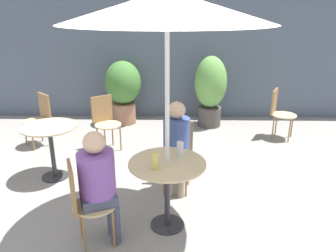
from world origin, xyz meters
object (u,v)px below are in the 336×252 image
Objects in this scene: beer_glass_0 at (180,150)px; potted_plant_0 at (123,88)px; seated_person_0 at (176,140)px; bistro_chair_1 at (84,198)px; cafe_table_far at (50,138)px; bistro_chair_4 at (105,118)px; bistro_chair_0 at (178,149)px; bistro_chair_3 at (40,115)px; seated_person_1 at (99,179)px; umbrella at (167,8)px; cafe_table_near at (167,176)px; beer_glass_1 at (155,161)px; potted_plant_1 at (210,88)px; bistro_chair_2 at (279,109)px.

potted_plant_0 reaches higher than beer_glass_0.
potted_plant_0 reaches higher than seated_person_0.
bistro_chair_1 is 1.36m from seated_person_0.
bistro_chair_4 reaches higher than cafe_table_far.
bistro_chair_0 is 1.00× the size of bistro_chair_3.
seated_person_1 is at bearing -119.96° from seated_person_0.
seated_person_0 is at bearing -68.66° from potted_plant_0.
beer_glass_0 is 1.41m from umbrella.
beer_glass_0 reaches higher than cafe_table_near.
cafe_table_far is (-1.60, 1.06, -0.02)m from cafe_table_near.
bistro_chair_0 is 1.91m from umbrella.
bistro_chair_1 is 0.74× the size of seated_person_0.
beer_glass_1 reaches higher than bistro_chair_4.
bistro_chair_3 is 3.15m from potted_plant_1.
bistro_chair_2 reaches higher than cafe_table_near.
potted_plant_0 is at bearing 74.41° from cafe_table_far.
bistro_chair_1 is 2.90m from bistro_chair_3.
beer_glass_0 reaches higher than bistro_chair_1.
bistro_chair_3 is at bearing 131.33° from beer_glass_1.
bistro_chair_0 is 1.00× the size of bistro_chair_2.
bistro_chair_0 is (0.12, 0.84, -0.07)m from cafe_table_near.
beer_glass_1 is at bearing -128.20° from cafe_table_near.
bistro_chair_3 and bistro_chair_4 have the same top height.
bistro_chair_2 is 1.00× the size of bistro_chair_4.
bistro_chair_1 is 1.00× the size of bistro_chair_4.
cafe_table_near is at bearing 180.00° from umbrella.
beer_glass_1 reaches higher than cafe_table_far.
cafe_table_near is 0.71m from seated_person_1.
bistro_chair_1 is at bearing -120.00° from bistro_chair_0.
umbrella is at bearing -33.52° from cafe_table_far.
seated_person_1 is 3.79m from potted_plant_1.
seated_person_0 reaches higher than seated_person_1.
beer_glass_1 is (0.67, 0.17, 0.31)m from bistro_chair_1.
beer_glass_0 is (2.33, -2.09, 0.31)m from bistro_chair_3.
potted_plant_0 is (-0.95, 3.38, 0.13)m from cafe_table_near.
seated_person_0 reaches higher than bistro_chair_0.
cafe_table_far is 0.63× the size of seated_person_0.
seated_person_1 is 7.15× the size of beer_glass_1.
potted_plant_0 reaches higher than bistro_chair_1.
cafe_table_near is 3.12m from bistro_chair_3.
beer_glass_0 is at bearing 45.61° from umbrella.
cafe_table_near is at bearing -90.00° from seated_person_1.
beer_glass_0 reaches higher than bistro_chair_0.
bistro_chair_1 is at bearing -17.36° from bistro_chair_3.
cafe_table_far is at bearing 13.65° from seated_person_1.
cafe_table_near is 0.30m from beer_glass_1.
bistro_chair_2 is at bearing 53.50° from umbrella.
cafe_table_far is at bearing 146.48° from umbrella.
seated_person_1 is (-0.65, -0.26, 0.10)m from cafe_table_near.
bistro_chair_2 is 3.00m from potted_plant_0.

